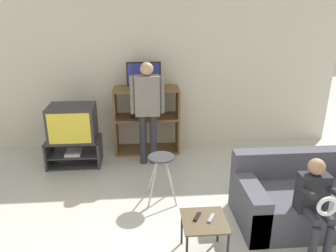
# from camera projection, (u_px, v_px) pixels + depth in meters

# --- Properties ---
(wall_back) EXTENTS (6.40, 0.06, 2.60)m
(wall_back) POSITION_uv_depth(u_px,v_px,m) (157.00, 75.00, 5.72)
(wall_back) COLOR silver
(wall_back) RESTS_ON ground_plane
(tv_stand) EXTENTS (0.84, 0.50, 0.44)m
(tv_stand) POSITION_uv_depth(u_px,v_px,m) (74.00, 152.00, 5.30)
(tv_stand) COLOR #38383D
(tv_stand) RESTS_ON ground_plane
(television_main) EXTENTS (0.71, 0.54, 0.56)m
(television_main) POSITION_uv_depth(u_px,v_px,m) (72.00, 123.00, 5.12)
(television_main) COLOR #2D2D33
(television_main) RESTS_ON tv_stand
(media_shelf) EXTENTS (1.10, 0.48, 1.14)m
(media_shelf) POSITION_uv_depth(u_px,v_px,m) (147.00, 120.00, 5.67)
(media_shelf) COLOR brown
(media_shelf) RESTS_ON ground_plane
(television_flat) EXTENTS (0.57, 0.20, 0.43)m
(television_flat) POSITION_uv_depth(u_px,v_px,m) (144.00, 76.00, 5.43)
(television_flat) COLOR black
(television_flat) RESTS_ON media_shelf
(folding_stool) EXTENTS (0.39, 0.38, 0.63)m
(folding_stool) POSITION_uv_depth(u_px,v_px,m) (161.00, 165.00, 4.22)
(folding_stool) COLOR #B7B7BC
(folding_stool) RESTS_ON ground_plane
(snack_table) EXTENTS (0.44, 0.44, 0.44)m
(snack_table) POSITION_uv_depth(u_px,v_px,m) (204.00, 225.00, 3.27)
(snack_table) COLOR brown
(snack_table) RESTS_ON ground_plane
(remote_control_black) EXTENTS (0.10, 0.14, 0.02)m
(remote_control_black) POSITION_uv_depth(u_px,v_px,m) (197.00, 217.00, 3.29)
(remote_control_black) COLOR black
(remote_control_black) RESTS_ON snack_table
(remote_control_white) EXTENTS (0.10, 0.14, 0.02)m
(remote_control_white) POSITION_uv_depth(u_px,v_px,m) (211.00, 218.00, 3.26)
(remote_control_white) COLOR gray
(remote_control_white) RESTS_ON snack_table
(couch) EXTENTS (1.60, 0.89, 0.78)m
(couch) POSITION_uv_depth(u_px,v_px,m) (304.00, 199.00, 3.88)
(couch) COLOR #4C4C56
(couch) RESTS_ON ground_plane
(person_standing_adult) EXTENTS (0.53, 0.20, 1.65)m
(person_standing_adult) POSITION_uv_depth(u_px,v_px,m) (147.00, 104.00, 5.06)
(person_standing_adult) COLOR #2D2D33
(person_standing_adult) RESTS_ON ground_plane
(person_seated_child) EXTENTS (0.33, 0.43, 1.02)m
(person_seated_child) POSITION_uv_depth(u_px,v_px,m) (315.00, 200.00, 3.29)
(person_seated_child) COLOR #2D2D38
(person_seated_child) RESTS_ON ground_plane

